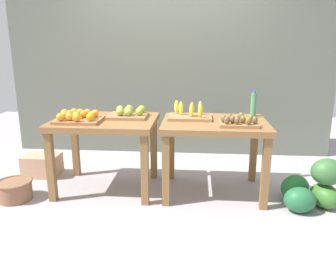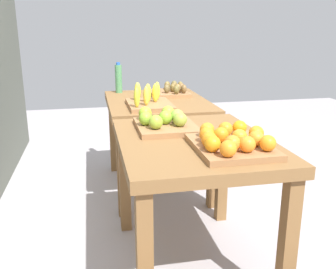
{
  "view_description": "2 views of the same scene",
  "coord_description": "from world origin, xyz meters",
  "px_view_note": "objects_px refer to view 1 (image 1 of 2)",
  "views": [
    {
      "loc": [
        0.37,
        -3.29,
        1.5
      ],
      "look_at": [
        0.09,
        0.02,
        0.61
      ],
      "focal_mm": 35.89,
      "sensor_mm": 36.0,
      "label": 1
    },
    {
      "loc": [
        -2.44,
        0.53,
        1.35
      ],
      "look_at": [
        0.09,
        0.01,
        0.6
      ],
      "focal_mm": 40.43,
      "sensor_mm": 36.0,
      "label": 2
    }
  ],
  "objects_px": {
    "wicker_basket": "(15,190)",
    "watermelon_pile": "(311,188)",
    "apple_bin": "(129,113)",
    "water_bottle": "(253,104)",
    "display_table_left": "(105,130)",
    "orange_bin": "(78,117)",
    "banana_crate": "(190,115)",
    "display_table_right": "(214,132)",
    "kiwi_bin": "(238,122)",
    "cardboard_produce_box": "(42,165)"
  },
  "relations": [
    {
      "from": "display_table_left",
      "to": "orange_bin",
      "type": "relative_size",
      "value": 2.3
    },
    {
      "from": "cardboard_produce_box",
      "to": "apple_bin",
      "type": "bearing_deg",
      "value": -9.58
    },
    {
      "from": "water_bottle",
      "to": "watermelon_pile",
      "type": "xyz_separation_m",
      "value": [
        0.5,
        -0.52,
        -0.71
      ]
    },
    {
      "from": "display_table_right",
      "to": "water_bottle",
      "type": "relative_size",
      "value": 3.84
    },
    {
      "from": "display_table_left",
      "to": "banana_crate",
      "type": "bearing_deg",
      "value": 7.01
    },
    {
      "from": "display_table_left",
      "to": "kiwi_bin",
      "type": "bearing_deg",
      "value": -6.83
    },
    {
      "from": "apple_bin",
      "to": "wicker_basket",
      "type": "bearing_deg",
      "value": -156.59
    },
    {
      "from": "display_table_left",
      "to": "orange_bin",
      "type": "xyz_separation_m",
      "value": [
        -0.23,
        -0.13,
        0.16
      ]
    },
    {
      "from": "watermelon_pile",
      "to": "display_table_right",
      "type": "bearing_deg",
      "value": 165.11
    },
    {
      "from": "orange_bin",
      "to": "apple_bin",
      "type": "distance_m",
      "value": 0.52
    },
    {
      "from": "display_table_right",
      "to": "watermelon_pile",
      "type": "bearing_deg",
      "value": -14.89
    },
    {
      "from": "display_table_right",
      "to": "banana_crate",
      "type": "xyz_separation_m",
      "value": [
        -0.25,
        0.11,
        0.15
      ]
    },
    {
      "from": "display_table_right",
      "to": "watermelon_pile",
      "type": "relative_size",
      "value": 1.71
    },
    {
      "from": "orange_bin",
      "to": "kiwi_bin",
      "type": "bearing_deg",
      "value": -1.22
    },
    {
      "from": "kiwi_bin",
      "to": "cardboard_produce_box",
      "type": "relative_size",
      "value": 0.9
    },
    {
      "from": "kiwi_bin",
      "to": "cardboard_produce_box",
      "type": "bearing_deg",
      "value": 168.17
    },
    {
      "from": "display_table_right",
      "to": "banana_crate",
      "type": "bearing_deg",
      "value": 156.79
    },
    {
      "from": "banana_crate",
      "to": "watermelon_pile",
      "type": "xyz_separation_m",
      "value": [
        1.17,
        -0.35,
        -0.62
      ]
    },
    {
      "from": "water_bottle",
      "to": "kiwi_bin",
      "type": "bearing_deg",
      "value": -115.38
    },
    {
      "from": "apple_bin",
      "to": "wicker_basket",
      "type": "height_order",
      "value": "apple_bin"
    },
    {
      "from": "banana_crate",
      "to": "kiwi_bin",
      "type": "distance_m",
      "value": 0.53
    },
    {
      "from": "display_table_left",
      "to": "banana_crate",
      "type": "relative_size",
      "value": 2.36
    },
    {
      "from": "kiwi_bin",
      "to": "water_bottle",
      "type": "distance_m",
      "value": 0.49
    },
    {
      "from": "display_table_right",
      "to": "water_bottle",
      "type": "xyz_separation_m",
      "value": [
        0.41,
        0.28,
        0.24
      ]
    },
    {
      "from": "orange_bin",
      "to": "wicker_basket",
      "type": "bearing_deg",
      "value": -160.05
    },
    {
      "from": "watermelon_pile",
      "to": "orange_bin",
      "type": "bearing_deg",
      "value": 177.02
    },
    {
      "from": "apple_bin",
      "to": "banana_crate",
      "type": "relative_size",
      "value": 0.91
    },
    {
      "from": "wicker_basket",
      "to": "cardboard_produce_box",
      "type": "height_order",
      "value": "cardboard_produce_box"
    },
    {
      "from": "wicker_basket",
      "to": "watermelon_pile",
      "type": "bearing_deg",
      "value": 2.11
    },
    {
      "from": "display_table_right",
      "to": "apple_bin",
      "type": "distance_m",
      "value": 0.91
    },
    {
      "from": "apple_bin",
      "to": "water_bottle",
      "type": "height_order",
      "value": "water_bottle"
    },
    {
      "from": "watermelon_pile",
      "to": "wicker_basket",
      "type": "xyz_separation_m",
      "value": [
        -2.88,
        -0.11,
        -0.08
      ]
    },
    {
      "from": "kiwi_bin",
      "to": "apple_bin",
      "type": "bearing_deg",
      "value": 165.97
    },
    {
      "from": "kiwi_bin",
      "to": "cardboard_produce_box",
      "type": "xyz_separation_m",
      "value": [
        -2.19,
        0.46,
        -0.67
      ]
    },
    {
      "from": "orange_bin",
      "to": "wicker_basket",
      "type": "height_order",
      "value": "orange_bin"
    },
    {
      "from": "display_table_left",
      "to": "display_table_right",
      "type": "relative_size",
      "value": 1.0
    },
    {
      "from": "display_table_left",
      "to": "wicker_basket",
      "type": "height_order",
      "value": "display_table_left"
    },
    {
      "from": "wicker_basket",
      "to": "banana_crate",
      "type": "bearing_deg",
      "value": 14.9
    },
    {
      "from": "display_table_left",
      "to": "apple_bin",
      "type": "distance_m",
      "value": 0.3
    },
    {
      "from": "wicker_basket",
      "to": "orange_bin",
      "type": "bearing_deg",
      "value": 19.95
    },
    {
      "from": "display_table_left",
      "to": "display_table_right",
      "type": "distance_m",
      "value": 1.12
    },
    {
      "from": "display_table_right",
      "to": "orange_bin",
      "type": "height_order",
      "value": "orange_bin"
    },
    {
      "from": "display_table_right",
      "to": "cardboard_produce_box",
      "type": "distance_m",
      "value": 2.07
    },
    {
      "from": "orange_bin",
      "to": "watermelon_pile",
      "type": "xyz_separation_m",
      "value": [
        2.27,
        -0.12,
        -0.62
      ]
    },
    {
      "from": "orange_bin",
      "to": "banana_crate",
      "type": "relative_size",
      "value": 1.03
    },
    {
      "from": "wicker_basket",
      "to": "cardboard_produce_box",
      "type": "bearing_deg",
      "value": 91.39
    },
    {
      "from": "display_table_left",
      "to": "orange_bin",
      "type": "bearing_deg",
      "value": -151.29
    },
    {
      "from": "kiwi_bin",
      "to": "display_table_left",
      "type": "bearing_deg",
      "value": 173.17
    },
    {
      "from": "water_bottle",
      "to": "wicker_basket",
      "type": "xyz_separation_m",
      "value": [
        -2.38,
        -0.63,
        -0.78
      ]
    },
    {
      "from": "kiwi_bin",
      "to": "wicker_basket",
      "type": "height_order",
      "value": "kiwi_bin"
    }
  ]
}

